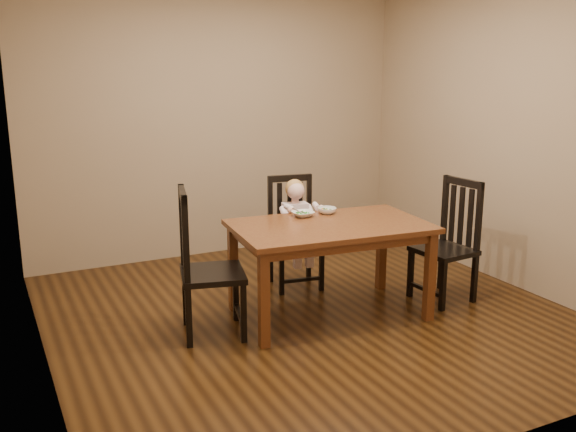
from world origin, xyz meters
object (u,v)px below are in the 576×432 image
chair_left (205,266)px  bowl_peas (303,214)px  bowl_veg (327,211)px  dining_table (330,235)px  chair_child (294,234)px  chair_right (449,243)px  toddler (296,222)px

chair_left → bowl_peas: chair_left is taller
chair_left → bowl_veg: bearing=115.3°
chair_left → dining_table: bearing=99.5°
dining_table → chair_child: chair_child is taller
chair_right → toddler: (-1.03, 0.85, 0.11)m
chair_child → bowl_veg: size_ratio=6.28×
bowl_peas → chair_left: bearing=-166.5°
dining_table → chair_left: 1.03m
dining_table → chair_left: (-1.01, 0.08, -0.14)m
chair_child → toddler: 0.14m
chair_child → chair_right: bearing=147.7°
chair_child → bowl_peas: bearing=80.9°
toddler → bowl_veg: toddler is taller
toddler → chair_right: bearing=149.5°
dining_table → bowl_veg: bearing=64.6°
chair_left → chair_child: bearing=136.3°
chair_child → bowl_veg: 0.55m
chair_right → bowl_veg: size_ratio=6.53×
chair_child → toddler: (-0.01, -0.05, 0.13)m
dining_table → bowl_veg: 0.36m
dining_table → chair_right: size_ratio=1.53×
chair_child → chair_left: chair_left is taller
chair_left → bowl_veg: 1.21m
dining_table → chair_left: size_ratio=1.43×
toddler → bowl_veg: 0.45m
chair_child → chair_left: (-1.08, -0.68, 0.05)m
toddler → chair_left: bearing=39.5°
chair_child → chair_left: bearing=41.3°
toddler → bowl_peas: toddler is taller
chair_left → bowl_peas: (0.93, 0.22, 0.25)m
dining_table → toddler: size_ratio=3.15×
toddler → dining_table: bearing=94.2°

